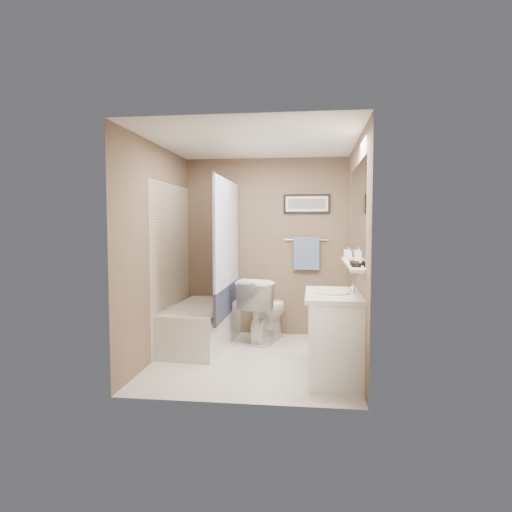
# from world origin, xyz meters

# --- Properties ---
(ground) EXTENTS (2.50, 2.50, 0.00)m
(ground) POSITION_xyz_m (0.00, 0.00, 0.00)
(ground) COLOR silver
(ground) RESTS_ON ground
(ceiling) EXTENTS (2.20, 2.50, 0.04)m
(ceiling) POSITION_xyz_m (0.00, 0.00, 2.38)
(ceiling) COLOR white
(ceiling) RESTS_ON wall_back
(wall_back) EXTENTS (2.20, 0.04, 2.40)m
(wall_back) POSITION_xyz_m (0.00, 1.23, 1.20)
(wall_back) COLOR brown
(wall_back) RESTS_ON ground
(wall_front) EXTENTS (2.20, 0.04, 2.40)m
(wall_front) POSITION_xyz_m (0.00, -1.23, 1.20)
(wall_front) COLOR brown
(wall_front) RESTS_ON ground
(wall_left) EXTENTS (0.04, 2.50, 2.40)m
(wall_left) POSITION_xyz_m (-1.08, 0.00, 1.20)
(wall_left) COLOR brown
(wall_left) RESTS_ON ground
(wall_right) EXTENTS (0.04, 2.50, 2.40)m
(wall_right) POSITION_xyz_m (1.08, 0.00, 1.20)
(wall_right) COLOR brown
(wall_right) RESTS_ON ground
(tile_surround) EXTENTS (0.02, 1.55, 2.00)m
(tile_surround) POSITION_xyz_m (-1.09, 0.50, 1.00)
(tile_surround) COLOR beige
(tile_surround) RESTS_ON wall_left
(curtain_rod) EXTENTS (0.02, 1.55, 0.02)m
(curtain_rod) POSITION_xyz_m (-0.40, 0.50, 2.05)
(curtain_rod) COLOR silver
(curtain_rod) RESTS_ON wall_left
(curtain_upper) EXTENTS (0.03, 1.45, 1.28)m
(curtain_upper) POSITION_xyz_m (-0.40, 0.50, 1.40)
(curtain_upper) COLOR white
(curtain_upper) RESTS_ON curtain_rod
(curtain_lower) EXTENTS (0.03, 1.45, 0.36)m
(curtain_lower) POSITION_xyz_m (-0.40, 0.50, 0.58)
(curtain_lower) COLOR #252C46
(curtain_lower) RESTS_ON curtain_rod
(mirror) EXTENTS (0.02, 1.60, 1.00)m
(mirror) POSITION_xyz_m (1.09, -0.15, 1.62)
(mirror) COLOR silver
(mirror) RESTS_ON wall_right
(shelf) EXTENTS (0.12, 1.60, 0.03)m
(shelf) POSITION_xyz_m (1.04, -0.15, 1.10)
(shelf) COLOR silver
(shelf) RESTS_ON wall_right
(towel_bar) EXTENTS (0.60, 0.02, 0.02)m
(towel_bar) POSITION_xyz_m (0.55, 1.22, 1.30)
(towel_bar) COLOR silver
(towel_bar) RESTS_ON wall_back
(towel) EXTENTS (0.34, 0.05, 0.44)m
(towel) POSITION_xyz_m (0.55, 1.20, 1.12)
(towel) COLOR #809DBA
(towel) RESTS_ON towel_bar
(art_frame) EXTENTS (0.62, 0.02, 0.26)m
(art_frame) POSITION_xyz_m (0.55, 1.23, 1.78)
(art_frame) COLOR black
(art_frame) RESTS_ON wall_back
(art_mat) EXTENTS (0.56, 0.00, 0.20)m
(art_mat) POSITION_xyz_m (0.55, 1.22, 1.78)
(art_mat) COLOR white
(art_mat) RESTS_ON art_frame
(art_image) EXTENTS (0.50, 0.00, 0.13)m
(art_image) POSITION_xyz_m (0.55, 1.22, 1.78)
(art_image) COLOR #595959
(art_image) RESTS_ON art_mat
(door) EXTENTS (0.80, 0.02, 2.00)m
(door) POSITION_xyz_m (0.55, -1.24, 1.00)
(door) COLOR silver
(door) RESTS_ON wall_front
(door_handle) EXTENTS (0.10, 0.02, 0.02)m
(door_handle) POSITION_xyz_m (0.22, -1.19, 1.00)
(door_handle) COLOR silver
(door_handle) RESTS_ON door
(bathtub) EXTENTS (0.79, 1.54, 0.50)m
(bathtub) POSITION_xyz_m (-0.75, 0.53, 0.25)
(bathtub) COLOR silver
(bathtub) RESTS_ON ground
(tub_rim) EXTENTS (0.56, 1.36, 0.02)m
(tub_rim) POSITION_xyz_m (-0.75, 0.53, 0.50)
(tub_rim) COLOR silver
(tub_rim) RESTS_ON bathtub
(toilet) EXTENTS (0.68, 0.91, 0.83)m
(toilet) POSITION_xyz_m (0.03, 0.84, 0.42)
(toilet) COLOR white
(toilet) RESTS_ON ground
(vanity) EXTENTS (0.51, 0.91, 0.80)m
(vanity) POSITION_xyz_m (0.85, -0.49, 0.40)
(vanity) COLOR white
(vanity) RESTS_ON ground
(countertop) EXTENTS (0.54, 0.96, 0.04)m
(countertop) POSITION_xyz_m (0.84, -0.49, 0.82)
(countertop) COLOR beige
(countertop) RESTS_ON vanity
(sink_basin) EXTENTS (0.34, 0.34, 0.01)m
(sink_basin) POSITION_xyz_m (0.83, -0.49, 0.85)
(sink_basin) COLOR silver
(sink_basin) RESTS_ON countertop
(faucet_spout) EXTENTS (0.02, 0.02, 0.10)m
(faucet_spout) POSITION_xyz_m (1.03, -0.49, 0.89)
(faucet_spout) COLOR white
(faucet_spout) RESTS_ON countertop
(faucet_knob) EXTENTS (0.05, 0.05, 0.05)m
(faucet_knob) POSITION_xyz_m (1.03, -0.39, 0.87)
(faucet_knob) COLOR white
(faucet_knob) RESTS_ON countertop
(candle_bowl_near) EXTENTS (0.09, 0.09, 0.04)m
(candle_bowl_near) POSITION_xyz_m (1.04, -0.69, 1.14)
(candle_bowl_near) COLOR black
(candle_bowl_near) RESTS_ON shelf
(candle_bowl_far) EXTENTS (0.09, 0.09, 0.04)m
(candle_bowl_far) POSITION_xyz_m (1.04, -0.50, 1.14)
(candle_bowl_far) COLOR black
(candle_bowl_far) RESTS_ON shelf
(hair_brush_front) EXTENTS (0.05, 0.22, 0.04)m
(hair_brush_front) POSITION_xyz_m (1.04, -0.24, 1.14)
(hair_brush_front) COLOR #C3421B
(hair_brush_front) RESTS_ON shelf
(pink_comb) EXTENTS (0.05, 0.16, 0.01)m
(pink_comb) POSITION_xyz_m (1.04, 0.05, 1.12)
(pink_comb) COLOR pink
(pink_comb) RESTS_ON shelf
(glass_jar) EXTENTS (0.08, 0.08, 0.10)m
(glass_jar) POSITION_xyz_m (1.04, 0.45, 1.17)
(glass_jar) COLOR silver
(glass_jar) RESTS_ON shelf
(soap_bottle) EXTENTS (0.07, 0.07, 0.13)m
(soap_bottle) POSITION_xyz_m (1.04, 0.24, 1.18)
(soap_bottle) COLOR #999999
(soap_bottle) RESTS_ON shelf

